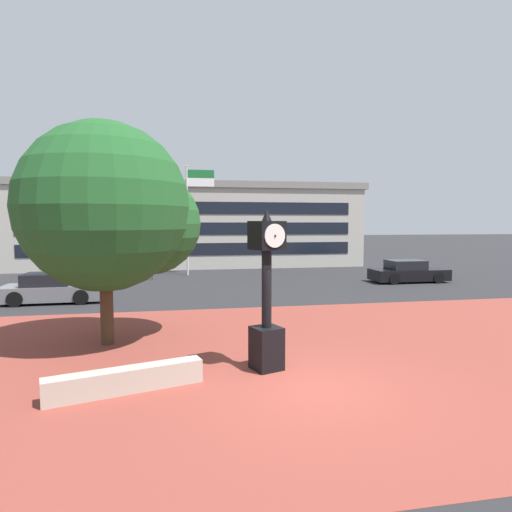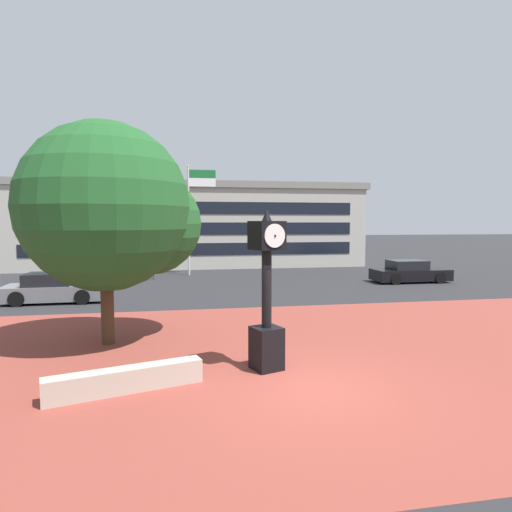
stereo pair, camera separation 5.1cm
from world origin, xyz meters
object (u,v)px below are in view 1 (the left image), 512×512
(car_street_far, at_px, (408,272))
(civic_building, at_px, (189,224))
(plaza_tree, at_px, (114,211))
(car_street_near, at_px, (52,289))
(street_clock, at_px, (267,297))
(flagpole_primary, at_px, (131,202))
(flagpole_secondary, at_px, (191,208))
(street_lamp_post, at_px, (152,211))

(car_street_far, distance_m, civic_building, 20.14)
(plaza_tree, distance_m, civic_building, 26.25)
(car_street_near, distance_m, car_street_far, 18.89)
(plaza_tree, bearing_deg, car_street_far, 34.05)
(street_clock, bearing_deg, flagpole_primary, 84.29)
(plaza_tree, height_order, flagpole_primary, flagpole_primary)
(flagpole_secondary, bearing_deg, car_street_near, -126.35)
(flagpole_primary, bearing_deg, car_street_near, -106.67)
(plaza_tree, distance_m, flagpole_secondary, 16.08)
(street_lamp_post, bearing_deg, flagpole_primary, 127.09)
(car_street_near, bearing_deg, civic_building, 160.05)
(plaza_tree, bearing_deg, street_clock, -39.47)
(car_street_near, relative_size, flagpole_secondary, 0.59)
(car_street_near, xyz_separation_m, civic_building, (6.59, 18.94, 2.69))
(civic_building, bearing_deg, car_street_near, -109.19)
(car_street_far, height_order, flagpole_secondary, flagpole_secondary)
(plaza_tree, relative_size, car_street_far, 1.44)
(flagpole_primary, xyz_separation_m, flagpole_secondary, (3.79, 0.00, -0.35))
(street_clock, bearing_deg, flagpole_secondary, 73.11)
(street_clock, bearing_deg, plaza_tree, 120.64)
(street_clock, xyz_separation_m, car_street_near, (-7.39, 10.25, -1.16))
(flagpole_secondary, bearing_deg, street_clock, -87.00)
(street_clock, xyz_separation_m, street_lamp_post, (-3.43, 17.15, 2.44))
(street_clock, height_order, plaza_tree, plaza_tree)
(car_street_near, distance_m, civic_building, 20.23)
(street_clock, distance_m, civic_building, 29.24)
(flagpole_secondary, distance_m, civic_building, 10.31)
(civic_building, bearing_deg, street_clock, -88.43)
(car_street_near, xyz_separation_m, flagpole_secondary, (6.40, 8.70, 3.85))
(car_street_near, bearing_deg, plaza_tree, 26.01)
(civic_building, xyz_separation_m, street_lamp_post, (-2.63, -12.04, 0.91))
(car_street_near, distance_m, flagpole_primary, 10.00)
(street_clock, relative_size, street_lamp_post, 0.56)
(car_street_near, bearing_deg, street_clock, 35.02)
(street_clock, relative_size, plaza_tree, 0.60)
(car_street_far, distance_m, flagpole_secondary, 14.03)
(flagpole_primary, bearing_deg, civic_building, 68.74)
(flagpole_primary, bearing_deg, plaza_tree, -86.40)
(car_street_far, height_order, flagpole_primary, flagpole_primary)
(car_street_far, xyz_separation_m, flagpole_primary, (-16.04, 5.66, 4.20))
(flagpole_secondary, height_order, street_lamp_post, flagpole_secondary)
(flagpole_secondary, bearing_deg, civic_building, 88.93)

